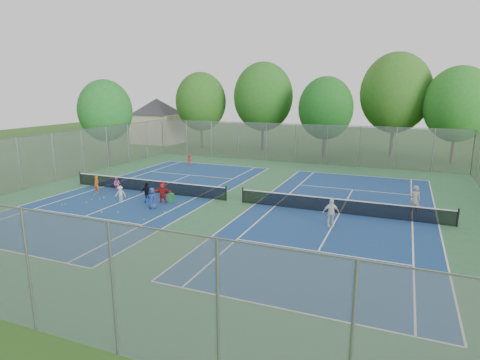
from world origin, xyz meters
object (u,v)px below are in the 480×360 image
net_left (147,186)px  ball_hopper (171,198)px  net_right (340,206)px  ball_crate (149,200)px  instructor (415,200)px

net_left → ball_hopper: net_left is taller
net_left → net_right: same height
net_right → ball_crate: (-12.23, -2.35, -0.31)m
net_left → ball_crate: (1.77, -2.35, -0.31)m
ball_hopper → ball_crate: bearing=-159.3°
net_right → ball_crate: 12.45m
net_right → instructor: instructor is taller
net_left → instructor: 18.23m
net_left → instructor: size_ratio=7.00×
net_right → instructor: 4.44m
ball_crate → instructor: size_ratio=0.18×
net_right → ball_crate: net_right is taller
ball_crate → net_left: bearing=127.1°
instructor → ball_hopper: bearing=1.3°
net_right → ball_crate: bearing=-169.1°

